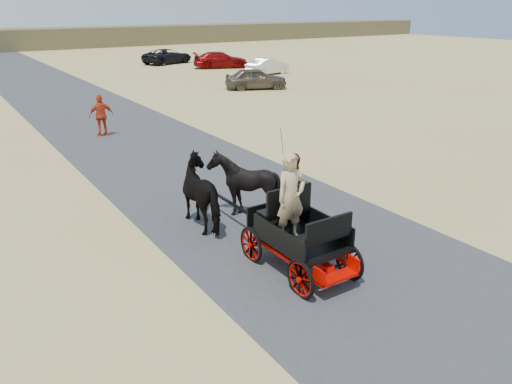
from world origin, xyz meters
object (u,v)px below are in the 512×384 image
carriage (299,253)px  horse_left (206,193)px  car_c (221,60)px  car_a (256,78)px  pedestrian (101,115)px  car_b (268,66)px  horse_right (244,185)px  car_d (168,56)px

carriage → horse_left: 3.09m
carriage → car_c: 35.16m
carriage → car_a: car_a is taller
pedestrian → car_b: size_ratio=0.46×
pedestrian → car_a: (12.10, 6.78, -0.19)m
car_b → horse_left: bearing=130.7°
car_a → car_c: (3.75, 11.23, 0.00)m
car_a → car_c: bearing=5.1°
pedestrian → car_c: pedestrian is taller
carriage → horse_left: size_ratio=1.20×
horse_right → car_b: horse_right is taller
carriage → pedestrian: size_ratio=1.39×
carriage → horse_right: (0.55, 3.00, 0.49)m
car_a → carriage: bearing=172.4°
horse_left → car_a: bearing=-126.6°
pedestrian → horse_right: bearing=96.4°
car_c → car_d: size_ratio=0.97×
horse_left → pedestrian: pedestrian is taller
carriage → car_b: bearing=56.6°
horse_right → car_c: bearing=-118.5°
horse_right → car_d: 36.26m
horse_left → car_d: horse_left is taller
horse_left → car_c: 32.79m
pedestrian → car_c: size_ratio=0.37×
car_d → pedestrian: bearing=132.2°
carriage → car_d: 39.27m
pedestrian → car_d: (13.38, 23.56, -0.19)m
horse_right → pedestrian: bearing=-87.4°
car_b → car_d: 11.85m
horse_right → horse_left: bearing=0.0°
car_a → horse_left: bearing=166.9°
car_c → carriage: bearing=173.3°
horse_right → car_b: bearing=-125.8°
horse_right → car_c: 32.25m
horse_left → car_b: (17.37, 22.53, -0.23)m
horse_left → pedestrian: bearing=-93.5°
car_c → car_a: bearing=-178.2°
car_a → car_d: 16.82m
pedestrian → car_a: 13.87m
horse_right → car_d: (12.90, 33.89, -0.18)m
car_a → car_d: bearing=19.2°
pedestrian → car_d: bearing=-115.8°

